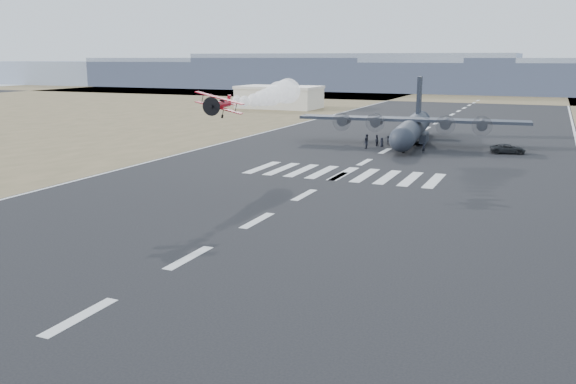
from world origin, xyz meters
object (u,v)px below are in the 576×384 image
Objects in this scene: crew_b at (376,140)px; hangar_left at (279,97)px; transport_aircraft at (412,127)px; crew_c at (388,140)px; crew_a at (424,147)px; support_vehicle at (508,149)px; aerobatic_biplane at (219,104)px; crew_f at (367,139)px; crew_g at (406,143)px; crew_e at (382,142)px; crew_h at (366,143)px; crew_d at (377,141)px.

hangar_left is at bearing -135.44° from crew_b.
transport_aircraft is 5.08m from crew_c.
crew_a is 0.98× the size of crew_b.
aerobatic_biplane is at bearing 138.35° from support_vehicle.
hangar_left is 80.60m from crew_f.
crew_a is at bearing -73.81° from transport_aircraft.
transport_aircraft is 5.91m from crew_g.
hangar_left is 15.78× the size of crew_g.
crew_e is 4.52m from crew_f.
crew_c is at bearing 70.03° from support_vehicle.
transport_aircraft is at bearing 111.26° from crew_h.
crew_d is at bearing 80.99° from aerobatic_biplane.
crew_e is at bearing -163.53° from crew_d.
transport_aircraft is 7.77m from crew_e.
aerobatic_biplane is 48.95m from crew_b.
crew_f is (-3.52, 2.84, 0.04)m from crew_e.
aerobatic_biplane reaches higher than crew_h.
crew_h reaches higher than crew_g.
crew_h is at bearing 150.59° from crew_c.
crew_d reaches higher than crew_c.
aerobatic_biplane is at bearing -106.38° from transport_aircraft.
crew_c is (-3.52, -2.93, -2.20)m from transport_aircraft.
transport_aircraft is 25.78× the size of crew_c.
crew_d is 5.06m from crew_g.
transport_aircraft is 25.78× the size of crew_g.
crew_a is (4.23, -10.39, -2.11)m from transport_aircraft.
aerobatic_biplane is at bearing -173.69° from crew_a.
transport_aircraft is at bearing 138.83° from crew_b.
aerobatic_biplane is 3.17× the size of crew_f.
aerobatic_biplane is at bearing 3.17° from crew_b.
support_vehicle is 2.92× the size of crew_h.
crew_f is at bearing 84.08° from crew_a.
crew_b reaches higher than crew_g.
support_vehicle is (16.84, -5.76, -2.22)m from transport_aircraft.
crew_b is 5.45m from crew_h.
crew_c is (6.08, 49.39, -9.55)m from aerobatic_biplane.
crew_h is at bearing 127.23° from crew_d.
crew_a is 10.20m from crew_d.
crew_c is at bearing 102.32° from crew_g.
crew_h is at bearing 88.43° from support_vehicle.
support_vehicle is 13.43m from crew_a.
crew_b is 1.35m from crew_d.
aerobatic_biplane is 49.69m from crew_f.
crew_b reaches higher than crew_c.
crew_f is (-24.13, 2.16, 0.10)m from support_vehicle.
support_vehicle is at bearing 128.31° from crew_e.
support_vehicle is 16.65m from crew_g.
crew_e reaches higher than crew_g.
crew_h is at bearing 4.41° from crew_b.
crew_a is 6.36m from crew_g.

